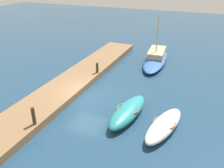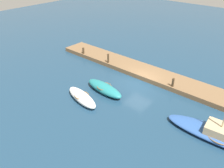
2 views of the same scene
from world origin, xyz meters
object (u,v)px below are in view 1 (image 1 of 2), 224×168
at_px(rowboat_teal, 128,111).
at_px(mooring_post_mid_west, 34,116).
at_px(rowboat_white, 164,125).
at_px(sailboat_blue, 156,57).
at_px(mooring_post_west, 97,68).

height_order(rowboat_teal, mooring_post_mid_west, mooring_post_mid_west).
relative_size(rowboat_white, sailboat_blue, 0.53).
height_order(rowboat_white, mooring_post_mid_west, mooring_post_mid_west).
xyz_separation_m(rowboat_white, mooring_post_west, (-5.36, -6.83, 0.54)).
bearing_deg(rowboat_white, rowboat_teal, -90.80).
xyz_separation_m(rowboat_teal, sailboat_blue, (-10.72, -0.77, -0.00)).
bearing_deg(rowboat_teal, mooring_post_west, -131.32).
relative_size(rowboat_white, mooring_post_west, 4.92).
height_order(mooring_post_west, mooring_post_mid_west, mooring_post_mid_west).
bearing_deg(rowboat_teal, sailboat_blue, -170.01).
distance_m(rowboat_white, mooring_post_west, 8.70).
xyz_separation_m(rowboat_teal, mooring_post_mid_west, (3.41, -4.45, 0.60)).
bearing_deg(sailboat_blue, rowboat_teal, -1.07).
bearing_deg(rowboat_white, mooring_post_mid_west, -55.04).
relative_size(rowboat_teal, mooring_post_mid_west, 4.16).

